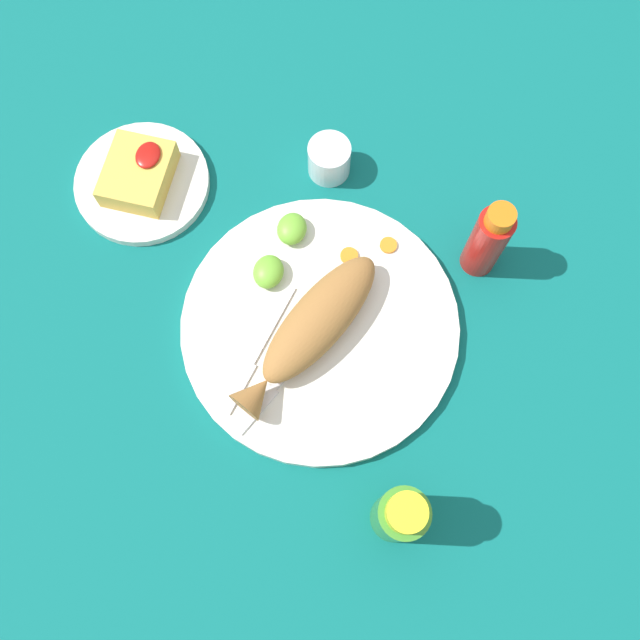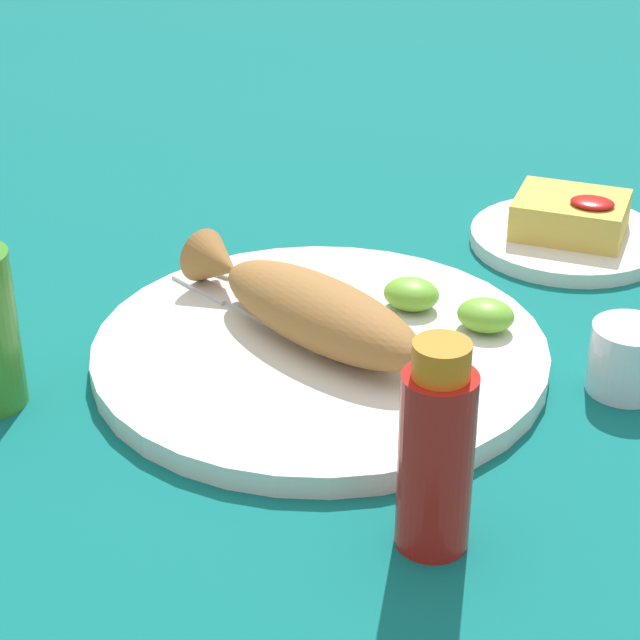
% 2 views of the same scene
% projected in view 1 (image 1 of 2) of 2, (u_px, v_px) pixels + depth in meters
% --- Properties ---
extents(ground_plane, '(4.00, 4.00, 0.00)m').
position_uv_depth(ground_plane, '(320.00, 329.00, 0.94)').
color(ground_plane, '#0C605B').
extents(main_plate, '(0.36, 0.36, 0.02)m').
position_uv_depth(main_plate, '(320.00, 327.00, 0.93)').
color(main_plate, silver).
rests_on(main_plate, ground_plane).
extents(fried_fish, '(0.25, 0.16, 0.05)m').
position_uv_depth(fried_fish, '(313.00, 327.00, 0.89)').
color(fried_fish, '#996633').
rests_on(fried_fish, main_plate).
extents(fork_near, '(0.17, 0.09, 0.00)m').
position_uv_depth(fork_near, '(279.00, 382.00, 0.89)').
color(fork_near, silver).
rests_on(fork_near, main_plate).
extents(fork_far, '(0.18, 0.06, 0.00)m').
position_uv_depth(fork_far, '(254.00, 357.00, 0.91)').
color(fork_far, silver).
rests_on(fork_far, main_plate).
extents(carrot_slice_near, '(0.02, 0.02, 0.00)m').
position_uv_depth(carrot_slice_near, '(388.00, 245.00, 0.95)').
color(carrot_slice_near, orange).
rests_on(carrot_slice_near, main_plate).
extents(carrot_slice_mid, '(0.02, 0.02, 0.00)m').
position_uv_depth(carrot_slice_mid, '(349.00, 256.00, 0.95)').
color(carrot_slice_mid, orange).
rests_on(carrot_slice_mid, main_plate).
extents(lime_wedge_main, '(0.05, 0.04, 0.03)m').
position_uv_depth(lime_wedge_main, '(292.00, 229.00, 0.95)').
color(lime_wedge_main, '#6BB233').
rests_on(lime_wedge_main, main_plate).
extents(lime_wedge_side, '(0.05, 0.04, 0.03)m').
position_uv_depth(lime_wedge_side, '(268.00, 272.00, 0.93)').
color(lime_wedge_side, '#6BB233').
rests_on(lime_wedge_side, main_plate).
extents(hot_sauce_bottle_red, '(0.05, 0.05, 0.14)m').
position_uv_depth(hot_sauce_bottle_red, '(488.00, 240.00, 0.90)').
color(hot_sauce_bottle_red, '#B21914').
rests_on(hot_sauce_bottle_red, ground_plane).
extents(hot_sauce_bottle_green, '(0.06, 0.06, 0.15)m').
position_uv_depth(hot_sauce_bottle_green, '(400.00, 515.00, 0.80)').
color(hot_sauce_bottle_green, '#3D8428').
rests_on(hot_sauce_bottle_green, ground_plane).
extents(salt_cup, '(0.06, 0.06, 0.05)m').
position_uv_depth(salt_cup, '(329.00, 160.00, 0.99)').
color(salt_cup, silver).
rests_on(salt_cup, ground_plane).
extents(side_plate_fries, '(0.19, 0.19, 0.01)m').
position_uv_depth(side_plate_fries, '(142.00, 183.00, 0.99)').
color(side_plate_fries, silver).
rests_on(side_plate_fries, ground_plane).
extents(fries_pile, '(0.10, 0.08, 0.04)m').
position_uv_depth(fries_pile, '(138.00, 173.00, 0.97)').
color(fries_pile, gold).
rests_on(fries_pile, side_plate_fries).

